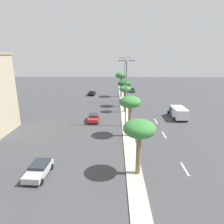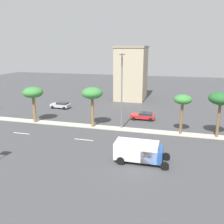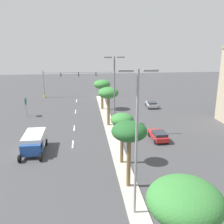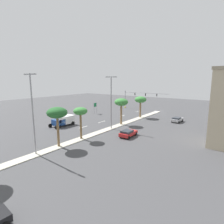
{
  "view_description": "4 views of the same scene",
  "coord_description": "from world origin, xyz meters",
  "px_view_note": "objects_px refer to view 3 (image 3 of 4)",
  "views": [
    {
      "loc": [
        -2.1,
        -6.45,
        12.63
      ],
      "look_at": [
        -2.7,
        26.17,
        3.2
      ],
      "focal_mm": 31.79,
      "sensor_mm": 36.0,
      "label": 1
    },
    {
      "loc": [
        36.31,
        36.4,
        12.6
      ],
      "look_at": [
        1.82,
        26.99,
        3.25
      ],
      "focal_mm": 39.23,
      "sensor_mm": 36.0,
      "label": 2
    },
    {
      "loc": [
        4.23,
        64.19,
        13.94
      ],
      "look_at": [
        0.13,
        28.56,
        3.86
      ],
      "focal_mm": 40.82,
      "sensor_mm": 36.0,
      "label": 3
    },
    {
      "loc": [
        -24.43,
        60.37,
        11.18
      ],
      "look_at": [
        -0.15,
        27.49,
        3.83
      ],
      "focal_mm": 29.2,
      "sensor_mm": 36.0,
      "label": 4
    }
  ],
  "objects_px": {
    "palm_tree_leading": "(122,121)",
    "sedan_red_mid": "(159,135)",
    "box_truck": "(34,142)",
    "palm_tree_near": "(108,94)",
    "street_lamp_trailing": "(137,136)",
    "palm_tree_left": "(184,204)",
    "traffic_signal_gantry": "(63,80)",
    "sedan_silver_left": "(152,104)",
    "street_lamp_far": "(114,91)",
    "directional_road_sign": "(26,104)",
    "palm_tree_right": "(129,132)",
    "palm_tree_far": "(102,85)"
  },
  "relations": [
    {
      "from": "street_lamp_trailing",
      "to": "sedan_red_mid",
      "type": "bearing_deg",
      "value": -113.18
    },
    {
      "from": "palm_tree_far",
      "to": "sedan_red_mid",
      "type": "xyz_separation_m",
      "value": [
        -6.8,
        17.95,
        -4.44
      ]
    },
    {
      "from": "palm_tree_near",
      "to": "palm_tree_leading",
      "type": "height_order",
      "value": "palm_tree_near"
    },
    {
      "from": "palm_tree_far",
      "to": "sedan_red_mid",
      "type": "bearing_deg",
      "value": 110.75
    },
    {
      "from": "traffic_signal_gantry",
      "to": "street_lamp_trailing",
      "type": "bearing_deg",
      "value": 100.86
    },
    {
      "from": "palm_tree_near",
      "to": "sedan_red_mid",
      "type": "bearing_deg",
      "value": 131.67
    },
    {
      "from": "sedan_red_mid",
      "to": "street_lamp_far",
      "type": "bearing_deg",
      "value": -23.35
    },
    {
      "from": "sedan_silver_left",
      "to": "palm_tree_far",
      "type": "bearing_deg",
      "value": 2.57
    },
    {
      "from": "palm_tree_right",
      "to": "street_lamp_trailing",
      "type": "distance_m",
      "value": 4.24
    },
    {
      "from": "box_truck",
      "to": "traffic_signal_gantry",
      "type": "bearing_deg",
      "value": -92.6
    },
    {
      "from": "directional_road_sign",
      "to": "palm_tree_left",
      "type": "height_order",
      "value": "palm_tree_left"
    },
    {
      "from": "traffic_signal_gantry",
      "to": "box_truck",
      "type": "distance_m",
      "value": 33.48
    },
    {
      "from": "directional_road_sign",
      "to": "palm_tree_leading",
      "type": "distance_m",
      "value": 25.98
    },
    {
      "from": "directional_road_sign",
      "to": "sedan_red_mid",
      "type": "height_order",
      "value": "directional_road_sign"
    },
    {
      "from": "directional_road_sign",
      "to": "palm_tree_right",
      "type": "height_order",
      "value": "palm_tree_right"
    },
    {
      "from": "palm_tree_leading",
      "to": "box_truck",
      "type": "relative_size",
      "value": 0.97
    },
    {
      "from": "sedan_silver_left",
      "to": "box_truck",
      "type": "distance_m",
      "value": 29.5
    },
    {
      "from": "palm_tree_far",
      "to": "palm_tree_leading",
      "type": "height_order",
      "value": "palm_tree_far"
    },
    {
      "from": "sedan_silver_left",
      "to": "sedan_red_mid",
      "type": "xyz_separation_m",
      "value": [
        3.94,
        18.43,
        0.01
      ]
    },
    {
      "from": "street_lamp_trailing",
      "to": "sedan_silver_left",
      "type": "relative_size",
      "value": 2.87
    },
    {
      "from": "palm_tree_far",
      "to": "sedan_silver_left",
      "type": "distance_m",
      "value": 11.63
    },
    {
      "from": "traffic_signal_gantry",
      "to": "sedan_silver_left",
      "type": "height_order",
      "value": "traffic_signal_gantry"
    },
    {
      "from": "palm_tree_leading",
      "to": "palm_tree_right",
      "type": "height_order",
      "value": "palm_tree_right"
    },
    {
      "from": "street_lamp_far",
      "to": "street_lamp_trailing",
      "type": "distance_m",
      "value": 18.33
    },
    {
      "from": "sedan_red_mid",
      "to": "sedan_silver_left",
      "type": "bearing_deg",
      "value": -102.06
    },
    {
      "from": "palm_tree_near",
      "to": "sedan_silver_left",
      "type": "relative_size",
      "value": 1.56
    },
    {
      "from": "directional_road_sign",
      "to": "street_lamp_far",
      "type": "relative_size",
      "value": 0.31
    },
    {
      "from": "traffic_signal_gantry",
      "to": "street_lamp_trailing",
      "type": "relative_size",
      "value": 1.5
    },
    {
      "from": "palm_tree_left",
      "to": "sedan_silver_left",
      "type": "bearing_deg",
      "value": -103.37
    },
    {
      "from": "palm_tree_near",
      "to": "street_lamp_trailing",
      "type": "height_order",
      "value": "street_lamp_trailing"
    },
    {
      "from": "palm_tree_left",
      "to": "box_truck",
      "type": "height_order",
      "value": "palm_tree_left"
    },
    {
      "from": "sedan_silver_left",
      "to": "palm_tree_leading",
      "type": "bearing_deg",
      "value": 67.5
    },
    {
      "from": "palm_tree_left",
      "to": "box_truck",
      "type": "distance_m",
      "value": 24.73
    },
    {
      "from": "palm_tree_left",
      "to": "street_lamp_trailing",
      "type": "relative_size",
      "value": 0.63
    },
    {
      "from": "palm_tree_leading",
      "to": "sedan_red_mid",
      "type": "bearing_deg",
      "value": -134.41
    },
    {
      "from": "directional_road_sign",
      "to": "sedan_red_mid",
      "type": "relative_size",
      "value": 0.83
    },
    {
      "from": "palm_tree_right",
      "to": "street_lamp_far",
      "type": "xyz_separation_m",
      "value": [
        -0.37,
        -14.27,
        1.14
      ]
    },
    {
      "from": "street_lamp_far",
      "to": "palm_tree_far",
      "type": "bearing_deg",
      "value": -87.57
    },
    {
      "from": "directional_road_sign",
      "to": "sedan_silver_left",
      "type": "relative_size",
      "value": 0.86
    },
    {
      "from": "palm_tree_right",
      "to": "palm_tree_left",
      "type": "distance_m",
      "value": 12.04
    },
    {
      "from": "palm_tree_right",
      "to": "sedan_silver_left",
      "type": "bearing_deg",
      "value": -109.19
    },
    {
      "from": "palm_tree_left",
      "to": "street_lamp_trailing",
      "type": "xyz_separation_m",
      "value": [
        0.65,
        -7.95,
        0.47
      ]
    },
    {
      "from": "traffic_signal_gantry",
      "to": "palm_tree_near",
      "type": "height_order",
      "value": "traffic_signal_gantry"
    },
    {
      "from": "box_truck",
      "to": "street_lamp_far",
      "type": "bearing_deg",
      "value": -156.48
    },
    {
      "from": "directional_road_sign",
      "to": "box_truck",
      "type": "bearing_deg",
      "value": 104.43
    },
    {
      "from": "palm_tree_near",
      "to": "sedan_red_mid",
      "type": "xyz_separation_m",
      "value": [
        -6.56,
        7.38,
        -4.78
      ]
    },
    {
      "from": "directional_road_sign",
      "to": "sedan_silver_left",
      "type": "height_order",
      "value": "directional_road_sign"
    },
    {
      "from": "street_lamp_far",
      "to": "box_truck",
      "type": "bearing_deg",
      "value": 23.52
    },
    {
      "from": "box_truck",
      "to": "palm_tree_right",
      "type": "bearing_deg",
      "value": 138.46
    },
    {
      "from": "traffic_signal_gantry",
      "to": "palm_tree_leading",
      "type": "height_order",
      "value": "traffic_signal_gantry"
    }
  ]
}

